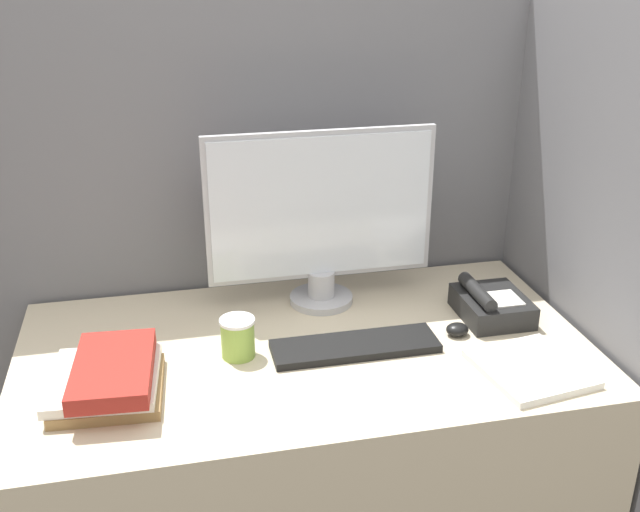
% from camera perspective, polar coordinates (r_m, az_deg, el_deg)
% --- Properties ---
extents(cubicle_panel_rear, '(1.83, 0.04, 1.59)m').
position_cam_1_polar(cubicle_panel_rear, '(2.26, -3.31, -0.51)').
color(cubicle_panel_rear, slate).
rests_on(cubicle_panel_rear, ground_plane).
extents(cubicle_panel_right, '(0.04, 0.85, 1.59)m').
position_cam_1_polar(cubicle_panel_right, '(2.16, 18.68, -2.96)').
color(cubicle_panel_right, slate).
rests_on(cubicle_panel_right, ground_plane).
extents(desk, '(1.43, 0.79, 0.75)m').
position_cam_1_polar(desk, '(2.12, -1.04, -15.70)').
color(desk, beige).
rests_on(desk, ground_plane).
extents(monitor, '(0.62, 0.18, 0.49)m').
position_cam_1_polar(monitor, '(2.02, 0.08, 2.81)').
color(monitor, '#B7B7BC').
rests_on(monitor, desk).
extents(keyboard, '(0.42, 0.13, 0.02)m').
position_cam_1_polar(keyboard, '(1.88, 2.68, -6.87)').
color(keyboard, black).
rests_on(keyboard, desk).
extents(mouse, '(0.06, 0.05, 0.03)m').
position_cam_1_polar(mouse, '(1.98, 10.42, -5.53)').
color(mouse, black).
rests_on(mouse, desk).
extents(coffee_cup, '(0.09, 0.09, 0.10)m').
position_cam_1_polar(coffee_cup, '(1.85, -6.28, -6.19)').
color(coffee_cup, '#8CB247').
rests_on(coffee_cup, desk).
extents(book_stack, '(0.26, 0.30, 0.09)m').
position_cam_1_polar(book_stack, '(1.76, -15.76, -8.96)').
color(book_stack, olive).
rests_on(book_stack, desk).
extents(desk_telephone, '(0.17, 0.20, 0.10)m').
position_cam_1_polar(desk_telephone, '(2.08, 12.88, -3.64)').
color(desk_telephone, black).
rests_on(desk_telephone, desk).
extents(paper_pile, '(0.26, 0.28, 0.02)m').
position_cam_1_polar(paper_pile, '(1.86, 15.74, -8.28)').
color(paper_pile, white).
rests_on(paper_pile, desk).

